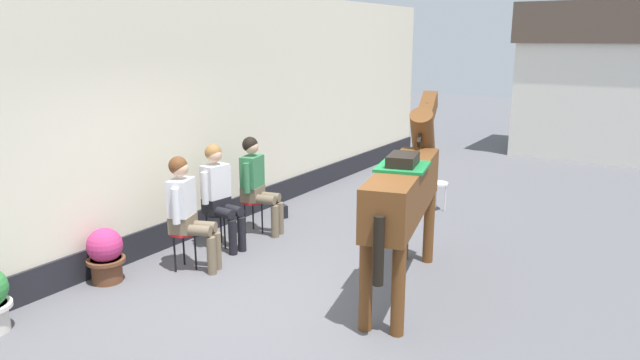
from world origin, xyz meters
name	(u,v)px	position (x,y,z in m)	size (l,w,h in m)	color
ground_plane	(408,228)	(0.00, 3.00, 0.00)	(40.00, 40.00, 0.00)	#56565B
pub_facade_wall	(204,123)	(-2.55, 1.50, 1.54)	(0.34, 14.00, 3.40)	beige
distant_cottage	(596,78)	(1.40, 10.47, 1.80)	(3.40, 2.60, 3.50)	silver
seated_visitor_near	(187,208)	(-1.59, 0.15, 0.78)	(0.61, 0.49, 1.39)	red
seated_visitor_middle	(219,191)	(-1.78, 0.92, 0.78)	(0.61, 0.49, 1.39)	black
seated_visitor_far	(256,180)	(-1.74, 1.65, 0.78)	(0.61, 0.48, 1.39)	red
saddled_horse_center	(406,187)	(0.79, 1.05, 1.16)	(0.98, 2.95, 2.06)	brown
flower_planter_far	(105,254)	(-2.14, -0.63, 0.33)	(0.43, 0.43, 0.64)	brown
spare_stool_white	(438,186)	(0.03, 4.10, 0.40)	(0.32, 0.32, 0.46)	white
satchel_bag	(280,210)	(-1.92, 2.45, 0.10)	(0.28, 0.12, 0.20)	black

